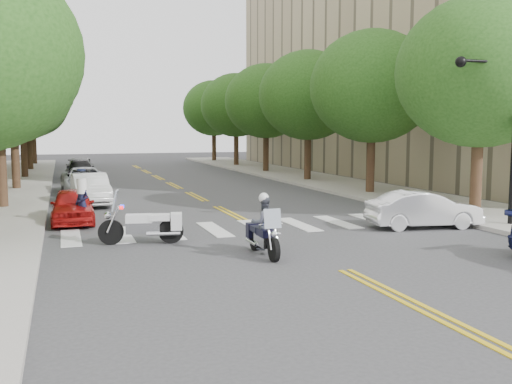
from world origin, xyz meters
name	(u,v)px	position (x,y,z in m)	size (l,w,h in m)	color
ground	(345,270)	(0.00, 0.00, 0.00)	(140.00, 140.00, 0.00)	#38383A
sidewalk_left	(3,190)	(-9.50, 22.00, 0.07)	(5.00, 60.00, 0.15)	#9E9991
sidewalk_right	(317,180)	(9.50, 22.00, 0.07)	(5.00, 60.00, 0.15)	#9E9991
building_right	(486,33)	(26.00, 26.00, 11.00)	(26.00, 44.00, 22.00)	tan
tree_l_2	(12,89)	(-8.80, 22.00, 5.55)	(6.40, 6.40, 8.45)	#382316
tree_l_3	(22,97)	(-8.80, 30.00, 5.55)	(6.40, 6.40, 8.45)	#382316
tree_l_4	(28,102)	(-8.80, 38.00, 5.55)	(6.40, 6.40, 8.45)	#382316
tree_l_5	(32,106)	(-8.80, 46.00, 5.55)	(6.40, 6.40, 8.45)	#382316
tree_r_0	(481,72)	(8.80, 6.00, 5.55)	(6.40, 6.40, 8.45)	#382316
tree_r_1	(372,87)	(8.80, 14.00, 5.55)	(6.40, 6.40, 8.45)	#382316
tree_r_2	(308,95)	(8.80, 22.00, 5.55)	(6.40, 6.40, 8.45)	#382316
tree_r_3	(266,101)	(8.80, 30.00, 5.55)	(6.40, 6.40, 8.45)	#382316
tree_r_4	(236,105)	(8.80, 38.00, 5.55)	(6.40, 6.40, 8.45)	#382316
tree_r_5	(214,108)	(8.80, 46.00, 5.55)	(6.40, 6.40, 8.45)	#382316
traffic_signal_pole	(504,119)	(7.72, 3.50, 3.72)	(2.82, 0.42, 6.00)	black
motorcycle_police	(263,227)	(-1.30, 2.24, 0.76)	(0.71, 2.10, 1.71)	black
motorcycle_parked	(149,225)	(-4.00, 4.79, 0.56)	(2.49, 0.89, 1.61)	black
officer_standing	(82,204)	(-5.76, 8.46, 0.82)	(0.60, 0.39, 1.63)	#171834
convertible	(424,209)	(5.39, 4.50, 0.64)	(1.35, 3.88, 1.28)	white
parked_car_a	(73,206)	(-6.06, 9.50, 0.63)	(1.49, 3.69, 1.26)	#B01412
parked_car_b	(90,189)	(-5.20, 14.50, 0.70)	(1.48, 4.24, 1.40)	white
parked_car_c	(84,180)	(-5.27, 19.50, 0.68)	(2.26, 4.91, 1.36)	#A1A3A9
parked_car_d	(80,170)	(-5.20, 28.50, 0.64)	(1.80, 4.43, 1.29)	black
parked_car_e	(80,167)	(-5.20, 29.50, 0.76)	(1.79, 4.45, 1.52)	#A2A2A7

